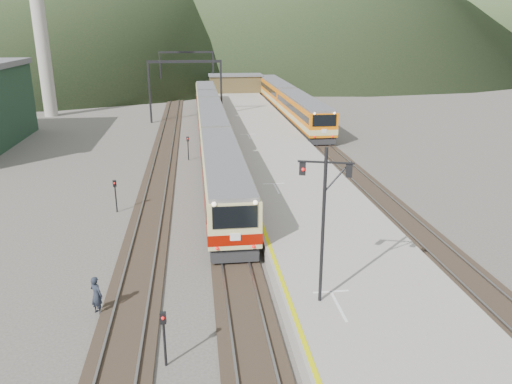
{
  "coord_description": "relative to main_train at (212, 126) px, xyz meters",
  "views": [
    {
      "loc": [
        -1.86,
        -11.66,
        12.08
      ],
      "look_at": [
        1.88,
        18.42,
        2.0
      ],
      "focal_mm": 35.0,
      "sensor_mm": 36.0,
      "label": 1
    }
  ],
  "objects": [
    {
      "name": "signal_mast",
      "position": [
        3.13,
        -34.72,
        3.12
      ],
      "size": [
        2.13,
        0.76,
        6.68
      ],
      "color": "black",
      "rests_on": "platform"
    },
    {
      "name": "second_train",
      "position": [
        11.5,
        17.99,
        0.13
      ],
      "size": [
        3.06,
        41.7,
        3.74
      ],
      "color": "#D96807",
      "rests_on": "track_second"
    },
    {
      "name": "platform",
      "position": [
        5.6,
        -3.26,
        -1.47
      ],
      "size": [
        8.0,
        100.0,
        1.0
      ],
      "primitive_type": "cube",
      "color": "gray",
      "rests_on": "ground"
    },
    {
      "name": "track_second",
      "position": [
        11.5,
        -1.26,
        -1.9
      ],
      "size": [
        2.6,
        200.0,
        0.23
      ],
      "color": "black",
      "rests_on": "ground"
    },
    {
      "name": "main_train",
      "position": [
        0.0,
        0.0,
        0.0
      ],
      "size": [
        2.85,
        58.41,
        3.47
      ],
      "color": "tan",
      "rests_on": "track_main"
    },
    {
      "name": "smokestack",
      "position": [
        -22.0,
        20.74,
        13.03
      ],
      "size": [
        1.8,
        1.8,
        30.0
      ],
      "primitive_type": "cylinder",
      "color": "#9E998E",
      "rests_on": "ground"
    },
    {
      "name": "track_main",
      "position": [
        0.0,
        -1.26,
        -1.9
      ],
      "size": [
        2.6,
        200.0,
        0.23
      ],
      "color": "black",
      "rests_on": "ground"
    },
    {
      "name": "short_signal_c",
      "position": [
        -7.37,
        -20.0,
        -0.5
      ],
      "size": [
        0.26,
        0.23,
        2.27
      ],
      "color": "black",
      "rests_on": "ground"
    },
    {
      "name": "worker",
      "position": [
        -6.43,
        -32.91,
        -1.07
      ],
      "size": [
        0.78,
        0.74,
        1.79
      ],
      "primitive_type": "imported",
      "rotation": [
        0.0,
        0.0,
        2.46
      ],
      "color": "#1C212D",
      "rests_on": "ground"
    },
    {
      "name": "track_far",
      "position": [
        -5.0,
        -1.26,
        -1.9
      ],
      "size": [
        2.6,
        200.0,
        0.23
      ],
      "color": "black",
      "rests_on": "ground"
    },
    {
      "name": "short_signal_a",
      "position": [
        -3.27,
        -36.93,
        -0.5
      ],
      "size": [
        0.23,
        0.18,
        2.27
      ],
      "color": "black",
      "rests_on": "ground"
    },
    {
      "name": "gantry_far",
      "position": [
        -2.85,
        38.74,
        3.62
      ],
      "size": [
        9.55,
        0.25,
        8.0
      ],
      "color": "black",
      "rests_on": "ground"
    },
    {
      "name": "station_shed",
      "position": [
        5.6,
        36.74,
        0.6
      ],
      "size": [
        9.4,
        4.4,
        3.1
      ],
      "color": "#4C3F23",
      "rests_on": "platform"
    },
    {
      "name": "short_signal_b",
      "position": [
        -2.56,
        -6.53,
        -0.5
      ],
      "size": [
        0.26,
        0.22,
        2.27
      ],
      "color": "black",
      "rests_on": "ground"
    },
    {
      "name": "gantry_near",
      "position": [
        -2.85,
        13.74,
        3.62
      ],
      "size": [
        9.55,
        0.25,
        8.0
      ],
      "color": "black",
      "rests_on": "ground"
    }
  ]
}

